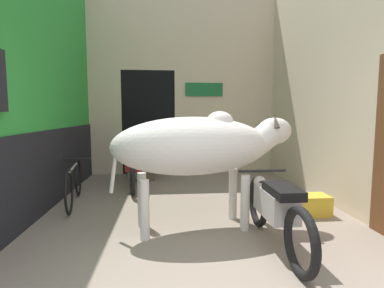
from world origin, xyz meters
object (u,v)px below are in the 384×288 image
at_px(cow, 199,146).
at_px(bicycle, 74,183).
at_px(shopkeeper_seated, 149,150).
at_px(plastic_stool, 133,169).
at_px(motorcycle_far, 133,165).
at_px(motorcycle_near, 276,208).
at_px(crate, 312,205).

distance_m(cow, bicycle, 2.27).
distance_m(cow, shopkeeper_seated, 2.90).
bearing_deg(cow, plastic_stool, 110.78).
relative_size(motorcycle_far, plastic_stool, 4.86).
xyz_separation_m(motorcycle_near, crate, (0.89, 0.92, -0.28)).
distance_m(motorcycle_far, shopkeeper_seated, 0.69).
distance_m(motorcycle_near, bicycle, 3.13).
bearing_deg(plastic_stool, bicycle, -111.73).
bearing_deg(cow, shopkeeper_seated, 105.31).
height_order(plastic_stool, crate, plastic_stool).
distance_m(shopkeeper_seated, plastic_stool, 0.59).
relative_size(cow, motorcycle_far, 1.23).
bearing_deg(crate, motorcycle_near, -133.80).
bearing_deg(crate, motorcycle_far, 145.16).
relative_size(plastic_stool, crate, 0.89).
bearing_deg(plastic_stool, motorcycle_far, -83.83).
relative_size(motorcycle_near, crate, 4.15).
distance_m(bicycle, plastic_stool, 1.94).
bearing_deg(crate, shopkeeper_seated, 134.29).
height_order(motorcycle_far, plastic_stool, motorcycle_far).
height_order(motorcycle_near, shopkeeper_seated, shopkeeper_seated).
bearing_deg(cow, motorcycle_near, -38.85).
bearing_deg(shopkeeper_seated, bicycle, -123.60).
relative_size(motorcycle_near, bicycle, 1.11).
xyz_separation_m(motorcycle_near, bicycle, (-2.59, 1.76, -0.08)).
distance_m(bicycle, shopkeeper_seated, 1.97).
height_order(shopkeeper_seated, crate, shopkeeper_seated).
bearing_deg(plastic_stool, crate, -43.69).
distance_m(cow, motorcycle_far, 2.48).
height_order(bicycle, plastic_stool, bicycle).
distance_m(shopkeeper_seated, crate, 3.47).
bearing_deg(bicycle, plastic_stool, 68.27).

